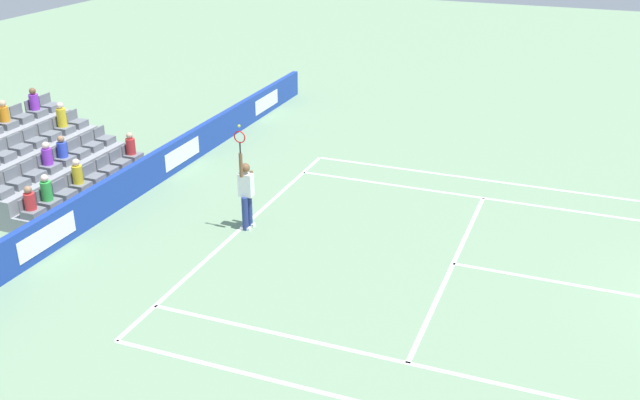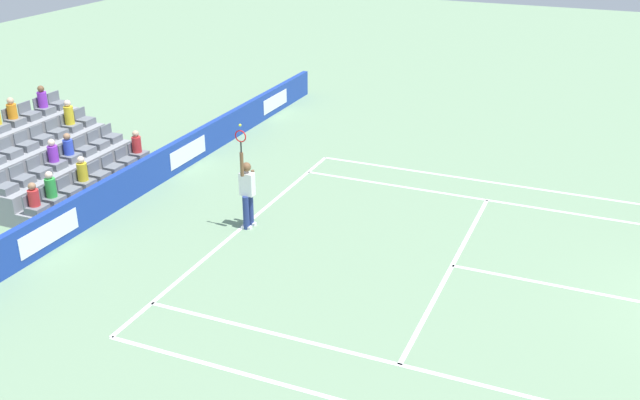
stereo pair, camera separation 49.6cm
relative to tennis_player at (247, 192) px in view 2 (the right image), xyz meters
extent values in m
cube|color=white|center=(-0.02, -0.14, -0.99)|extent=(10.97, 0.10, 0.01)
cube|color=white|center=(-0.02, 5.35, -0.99)|extent=(8.23, 0.10, 0.01)
cube|color=white|center=(-0.02, 8.55, -0.99)|extent=(0.10, 6.40, 0.01)
cube|color=white|center=(4.10, 5.80, -0.99)|extent=(0.10, 11.89, 0.01)
cube|color=white|center=(-4.13, 5.80, -0.99)|extent=(0.10, 11.89, 0.01)
cube|color=white|center=(-5.50, 5.80, -0.99)|extent=(0.10, 11.89, 0.01)
cube|color=white|center=(-0.02, -0.04, -0.99)|extent=(0.10, 0.20, 0.01)
cube|color=#193899|center=(-0.02, -3.86, -0.51)|extent=(24.50, 0.20, 0.97)
cube|color=white|center=(-9.21, -3.75, -0.51)|extent=(1.96, 0.01, 0.54)
cube|color=white|center=(-3.08, -3.75, -0.51)|extent=(1.96, 0.01, 0.54)
cube|color=white|center=(3.05, -3.75, -0.51)|extent=(1.96, 0.01, 0.54)
cylinder|color=navy|center=(-0.13, 0.00, -0.54)|extent=(0.16, 0.16, 0.90)
cylinder|color=navy|center=(0.11, 0.00, -0.54)|extent=(0.16, 0.16, 0.90)
cube|color=white|center=(-0.13, 0.00, -0.95)|extent=(0.12, 0.26, 0.08)
cube|color=white|center=(0.11, 0.00, -0.95)|extent=(0.12, 0.26, 0.08)
cube|color=white|center=(-0.01, 0.00, 0.21)|extent=(0.22, 0.36, 0.60)
sphere|color=brown|center=(-0.01, 0.00, 0.67)|extent=(0.24, 0.24, 0.24)
cylinder|color=brown|center=(0.21, 0.00, 0.82)|extent=(0.09, 0.09, 0.62)
cylinder|color=brown|center=(-0.23, 0.05, 0.23)|extent=(0.09, 0.09, 0.56)
cylinder|color=black|center=(0.21, 0.00, 1.27)|extent=(0.04, 0.04, 0.28)
torus|color=red|center=(0.21, 0.00, 1.55)|extent=(0.03, 0.31, 0.31)
sphere|color=#D1E533|center=(0.21, 0.00, 1.83)|extent=(0.07, 0.07, 0.07)
cube|color=gray|center=(-0.02, -4.94, -0.78)|extent=(4.96, 0.95, 0.42)
cube|color=slate|center=(-2.19, -4.94, -0.47)|extent=(0.48, 0.44, 0.20)
cube|color=slate|center=(-2.19, -5.14, -0.22)|extent=(0.48, 0.04, 0.30)
cube|color=slate|center=(-1.57, -4.94, -0.47)|extent=(0.48, 0.44, 0.20)
cube|color=slate|center=(-1.57, -5.14, -0.22)|extent=(0.48, 0.04, 0.30)
cube|color=slate|center=(-0.95, -4.94, -0.47)|extent=(0.48, 0.44, 0.20)
cube|color=slate|center=(-0.95, -5.14, -0.22)|extent=(0.48, 0.04, 0.30)
cube|color=slate|center=(-0.33, -4.94, -0.47)|extent=(0.48, 0.44, 0.20)
cube|color=slate|center=(-0.33, -5.14, -0.22)|extent=(0.48, 0.04, 0.30)
cube|color=slate|center=(0.29, -4.94, -0.47)|extent=(0.48, 0.44, 0.20)
cube|color=slate|center=(0.29, -5.14, -0.22)|extent=(0.48, 0.04, 0.30)
cube|color=slate|center=(0.91, -4.94, -0.47)|extent=(0.48, 0.44, 0.20)
cube|color=slate|center=(0.91, -5.14, -0.22)|extent=(0.48, 0.04, 0.30)
cube|color=slate|center=(1.53, -4.94, -0.47)|extent=(0.48, 0.44, 0.20)
cube|color=slate|center=(1.53, -5.14, -0.22)|extent=(0.48, 0.04, 0.30)
cube|color=slate|center=(2.15, -4.94, -0.47)|extent=(0.48, 0.44, 0.20)
cube|color=slate|center=(2.15, -5.14, -0.22)|extent=(0.48, 0.04, 0.30)
cube|color=gray|center=(-0.02, -5.89, -0.57)|extent=(4.96, 0.95, 0.84)
cube|color=slate|center=(-2.19, -5.89, -0.05)|extent=(0.48, 0.44, 0.20)
cube|color=slate|center=(-2.19, -6.09, 0.20)|extent=(0.48, 0.04, 0.30)
cube|color=slate|center=(-1.57, -5.89, -0.05)|extent=(0.48, 0.44, 0.20)
cube|color=slate|center=(-1.57, -6.09, 0.20)|extent=(0.48, 0.04, 0.30)
cube|color=slate|center=(-0.95, -5.89, -0.05)|extent=(0.48, 0.44, 0.20)
cube|color=slate|center=(-0.95, -6.09, 0.20)|extent=(0.48, 0.04, 0.30)
cube|color=slate|center=(-0.33, -5.89, -0.05)|extent=(0.48, 0.44, 0.20)
cube|color=slate|center=(-0.33, -6.09, 0.20)|extent=(0.48, 0.04, 0.30)
cube|color=slate|center=(0.29, -5.89, -0.05)|extent=(0.48, 0.44, 0.20)
cube|color=slate|center=(0.29, -6.09, 0.20)|extent=(0.48, 0.04, 0.30)
cube|color=slate|center=(0.91, -5.89, -0.05)|extent=(0.48, 0.44, 0.20)
cube|color=slate|center=(0.91, -6.09, 0.20)|extent=(0.48, 0.04, 0.30)
cube|color=slate|center=(1.53, -5.89, -0.05)|extent=(0.48, 0.44, 0.20)
cube|color=slate|center=(1.53, -6.09, 0.20)|extent=(0.48, 0.04, 0.30)
cube|color=slate|center=(2.15, -5.89, -0.05)|extent=(0.48, 0.44, 0.20)
cube|color=gray|center=(-0.02, -6.84, -0.36)|extent=(4.96, 0.95, 1.26)
cube|color=slate|center=(-2.19, -6.84, 0.37)|extent=(0.48, 0.44, 0.20)
cube|color=slate|center=(-2.19, -7.04, 0.62)|extent=(0.48, 0.04, 0.30)
cube|color=slate|center=(-1.57, -6.84, 0.37)|extent=(0.48, 0.44, 0.20)
cube|color=slate|center=(-1.57, -7.04, 0.62)|extent=(0.48, 0.04, 0.30)
cube|color=slate|center=(-0.95, -6.84, 0.37)|extent=(0.48, 0.44, 0.20)
cube|color=slate|center=(-0.95, -7.04, 0.62)|extent=(0.48, 0.04, 0.30)
cube|color=slate|center=(-0.33, -6.84, 0.37)|extent=(0.48, 0.44, 0.20)
cube|color=slate|center=(-0.33, -7.04, 0.62)|extent=(0.48, 0.04, 0.30)
cube|color=slate|center=(0.29, -6.84, 0.37)|extent=(0.48, 0.44, 0.20)
cube|color=slate|center=(0.29, -7.04, 0.62)|extent=(0.48, 0.04, 0.30)
cube|color=slate|center=(0.91, -6.84, 0.37)|extent=(0.48, 0.44, 0.20)
cube|color=slate|center=(0.91, -7.04, 0.62)|extent=(0.48, 0.04, 0.30)
cube|color=gray|center=(-0.02, -7.79, -0.15)|extent=(4.96, 0.95, 1.68)
cube|color=slate|center=(-2.19, -7.79, 0.79)|extent=(0.48, 0.44, 0.20)
cube|color=slate|center=(-2.19, -7.99, 1.04)|extent=(0.48, 0.04, 0.30)
cube|color=slate|center=(-1.57, -7.79, 0.79)|extent=(0.48, 0.44, 0.20)
cube|color=slate|center=(-1.57, -7.99, 1.04)|extent=(0.48, 0.04, 0.30)
cube|color=slate|center=(-0.95, -7.79, 0.79)|extent=(0.48, 0.44, 0.20)
cube|color=slate|center=(-0.95, -7.99, 1.04)|extent=(0.48, 0.04, 0.30)
cube|color=slate|center=(-0.33, -7.79, 0.79)|extent=(0.48, 0.44, 0.20)
cube|color=slate|center=(-0.33, -7.99, 1.04)|extent=(0.48, 0.04, 0.30)
cylinder|color=yellow|center=(-1.57, -6.89, 0.74)|extent=(0.28, 0.28, 0.55)
sphere|color=beige|center=(-1.57, -6.89, 1.12)|extent=(0.20, 0.20, 0.20)
cylinder|color=purple|center=(-1.57, -7.84, 1.12)|extent=(0.28, 0.28, 0.47)
sphere|color=brown|center=(-1.57, -7.84, 1.46)|extent=(0.20, 0.20, 0.20)
cylinder|color=yellow|center=(0.29, -4.99, -0.12)|extent=(0.28, 0.28, 0.50)
sphere|color=beige|center=(0.29, -4.99, 0.23)|extent=(0.20, 0.20, 0.20)
cylinder|color=orange|center=(-0.33, -7.84, 1.10)|extent=(0.28, 0.28, 0.43)
sphere|color=#D3A884|center=(-0.33, -7.84, 1.41)|extent=(0.20, 0.20, 0.20)
cylinder|color=green|center=(1.53, -4.99, -0.12)|extent=(0.28, 0.28, 0.51)
sphere|color=beige|center=(1.53, -4.99, 0.24)|extent=(0.20, 0.20, 0.20)
cylinder|color=blue|center=(-0.33, -5.94, 0.26)|extent=(0.28, 0.28, 0.43)
sphere|color=#9E7251|center=(-0.33, -5.94, 0.58)|extent=(0.20, 0.20, 0.20)
cylinder|color=purple|center=(0.29, -5.94, 0.27)|extent=(0.28, 0.28, 0.45)
sphere|color=beige|center=(0.29, -5.94, 0.60)|extent=(0.20, 0.20, 0.20)
cylinder|color=red|center=(-2.19, -4.99, -0.13)|extent=(0.28, 0.28, 0.49)
sphere|color=#D3A884|center=(-2.19, -4.99, 0.21)|extent=(0.20, 0.20, 0.20)
cylinder|color=red|center=(2.15, -4.99, -0.16)|extent=(0.28, 0.28, 0.43)
sphere|color=#9E7251|center=(2.15, -4.99, 0.16)|extent=(0.20, 0.20, 0.20)
camera|label=1|loc=(15.09, 7.87, 7.25)|focal=40.90mm
camera|label=2|loc=(14.91, 8.33, 7.25)|focal=40.90mm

